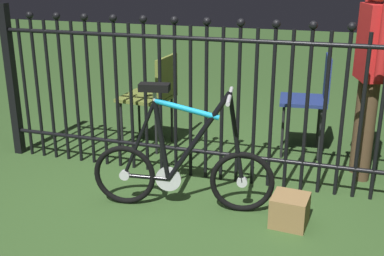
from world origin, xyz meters
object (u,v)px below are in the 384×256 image
bicycle (182,166)px  chair_navy (313,94)px  chair_olive (154,92)px  display_crate (290,210)px  person_visitor (372,61)px

bicycle → chair_navy: 1.53m
chair_olive → display_crate: chair_olive is taller
person_visitor → chair_navy: bearing=139.5°
person_visitor → display_crate: (-0.44, -0.96, -0.83)m
bicycle → chair_olive: bearing=120.5°
chair_navy → display_crate: (-0.01, -1.32, -0.45)m
display_crate → chair_navy: bearing=89.6°
person_visitor → display_crate: size_ratio=6.87×
bicycle → person_visitor: bearing=38.7°
bicycle → chair_navy: (0.75, 1.32, 0.24)m
chair_olive → chair_navy: size_ratio=0.96×
bicycle → chair_olive: size_ratio=1.46×
person_visitor → display_crate: 1.34m
bicycle → chair_navy: size_ratio=1.41×
chair_olive → display_crate: (1.37, -1.06, -0.43)m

